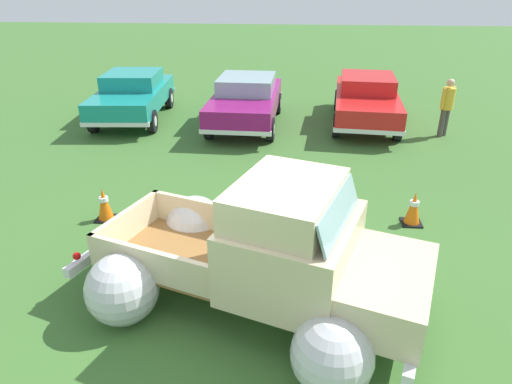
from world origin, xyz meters
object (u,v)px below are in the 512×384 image
at_px(vintage_pickup_truck, 273,263).
at_px(show_car_0, 133,94).
at_px(lane_cone_0, 414,208).
at_px(spectator_0, 447,104).
at_px(lane_cone_1, 104,204).
at_px(show_car_2, 366,98).
at_px(show_car_1, 246,99).

height_order(vintage_pickup_truck, show_car_0, vintage_pickup_truck).
height_order(show_car_0, lane_cone_0, show_car_0).
xyz_separation_m(spectator_0, lane_cone_1, (-7.61, -5.59, -0.60)).
distance_m(lane_cone_0, lane_cone_1, 5.66).
height_order(vintage_pickup_truck, show_car_2, vintage_pickup_truck).
bearing_deg(lane_cone_0, vintage_pickup_truck, -133.07).
xyz_separation_m(show_car_0, show_car_2, (7.20, 0.14, 0.00)).
xyz_separation_m(show_car_1, lane_cone_0, (3.69, -5.85, -0.47)).
height_order(lane_cone_0, lane_cone_1, same).
bearing_deg(show_car_1, spectator_0, 85.23).
distance_m(spectator_0, lane_cone_1, 9.47).
distance_m(show_car_2, lane_cone_0, 6.33).
xyz_separation_m(show_car_0, lane_cone_1, (1.63, -6.52, -0.47)).
bearing_deg(spectator_0, show_car_2, 22.88).
distance_m(show_car_1, show_car_2, 3.63).
bearing_deg(lane_cone_1, lane_cone_0, 3.52).
height_order(vintage_pickup_truck, spectator_0, vintage_pickup_truck).
xyz_separation_m(vintage_pickup_truck, spectator_0, (4.38, 7.83, 0.15)).
relative_size(show_car_2, lane_cone_1, 7.49).
xyz_separation_m(show_car_0, spectator_0, (9.25, -0.93, 0.13)).
bearing_deg(show_car_0, lane_cone_0, 44.96).
relative_size(show_car_2, spectator_0, 2.93).
bearing_deg(vintage_pickup_truck, lane_cone_1, 164.02).
height_order(show_car_1, spectator_0, spectator_0).
relative_size(show_car_1, show_car_2, 0.95).
distance_m(vintage_pickup_truck, show_car_1, 8.53).
height_order(show_car_1, lane_cone_0, show_car_1).
bearing_deg(show_car_0, show_car_2, 86.31).
relative_size(show_car_2, lane_cone_0, 7.49).
relative_size(vintage_pickup_truck, spectator_0, 3.11).
relative_size(show_car_1, lane_cone_1, 7.08).
height_order(show_car_0, spectator_0, spectator_0).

